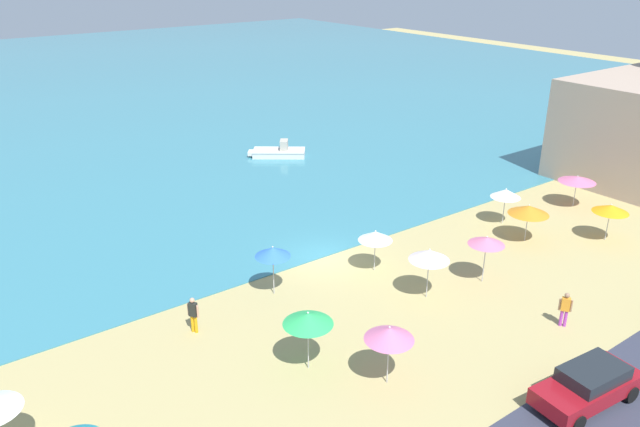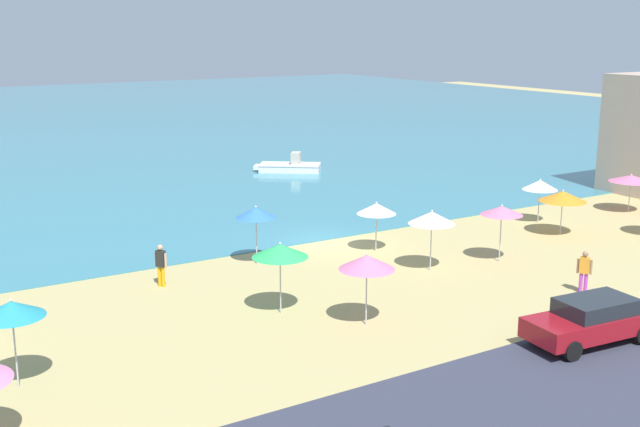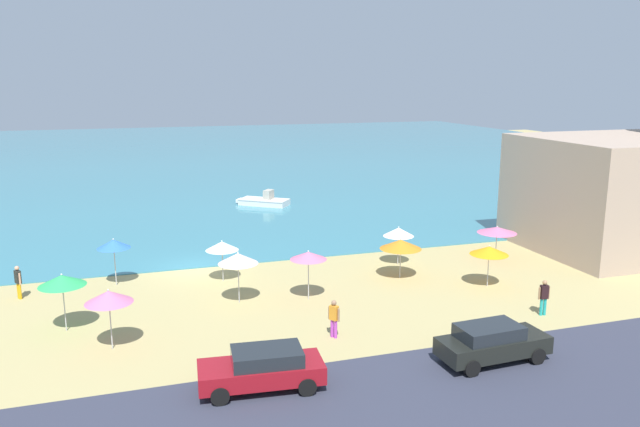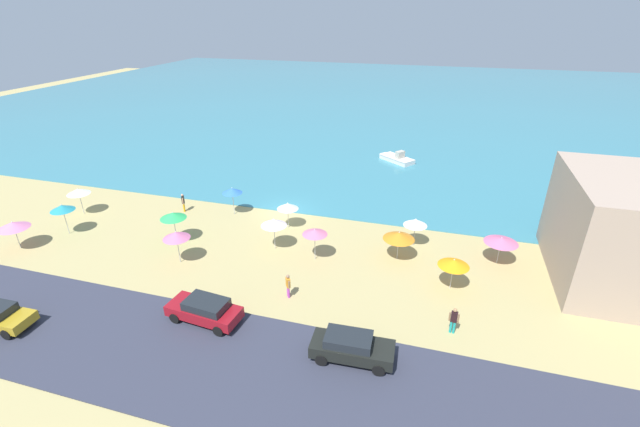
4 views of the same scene
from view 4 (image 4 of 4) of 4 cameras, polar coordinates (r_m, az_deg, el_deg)
The scene contains 22 objects.
ground_plane at distance 38.71m, azimuth -4.70°, elevation 0.23°, with size 160.00×160.00×0.00m, color tan.
sea at distance 89.98m, azimuth 8.03°, elevation 15.02°, with size 150.00×110.00×0.05m, color teal.
coastal_road at distance 25.53m, azimuth -19.56°, elevation -16.83°, with size 80.00×8.00×0.06m, color #313444.
beach_umbrella_0 at distance 39.62m, azimuth -31.15°, elevation 0.66°, with size 1.84×1.84×2.62m.
beach_umbrella_1 at distance 32.78m, azimuth 23.02°, elevation -3.32°, with size 2.35×2.35×2.12m.
beach_umbrella_2 at distance 31.17m, azimuth 10.49°, elevation -2.93°, with size 2.29×2.29×2.25m.
beach_umbrella_3 at distance 39.34m, azimuth -35.74°, elevation -1.27°, with size 2.24×2.24×2.32m.
beach_umbrella_4 at distance 30.44m, azimuth -0.69°, elevation -2.48°, with size 1.81×1.81×2.52m.
beach_umbrella_5 at distance 31.76m, azimuth -18.63°, elevation -2.76°, with size 1.91×1.91×2.54m.
beach_umbrella_6 at distance 35.13m, azimuth -4.33°, elevation 1.00°, with size 1.78×1.78×2.29m.
beach_umbrella_7 at distance 28.78m, azimuth 17.42°, elevation -6.31°, with size 2.01×2.01×2.25m.
beach_umbrella_8 at distance 33.19m, azimuth 12.62°, elevation -1.15°, with size 1.80×1.80×2.30m.
beach_umbrella_9 at distance 42.90m, azimuth -29.53°, elevation 2.59°, with size 1.94×1.94×2.48m.
beach_umbrella_10 at distance 31.96m, azimuth -6.18°, elevation -1.19°, with size 1.95×1.95×2.58m.
beach_umbrella_11 at distance 34.59m, azimuth -19.01°, elevation -0.26°, with size 2.00×2.00×2.61m.
beach_umbrella_12 at distance 38.04m, azimuth -11.63°, elevation 3.00°, with size 1.72×1.72×2.56m.
bather_0 at distance 25.76m, azimuth 17.40°, elevation -13.31°, with size 0.57×0.25×1.70m.
bather_1 at distance 40.21m, azimuth -17.78°, elevation 1.52°, with size 0.37×0.51×1.70m.
bather_2 at distance 27.37m, azimuth -4.28°, elevation -9.44°, with size 0.39×0.48×1.66m.
parked_car_2 at distance 26.36m, azimuth -15.12°, elevation -12.27°, with size 4.51×2.19×1.46m.
parked_car_3 at distance 23.24m, azimuth 4.20°, elevation -17.30°, with size 4.39×1.96×1.50m.
skiff_nearshore at distance 52.05m, azimuth 10.23°, elevation 7.23°, with size 4.50×3.98×1.35m.
Camera 4 is at (12.72, -32.49, 16.76)m, focal length 24.00 mm.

